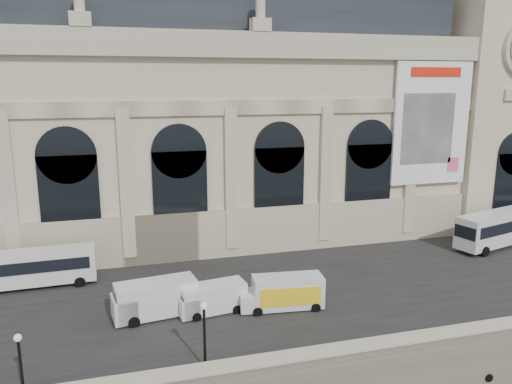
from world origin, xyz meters
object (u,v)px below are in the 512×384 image
box_truck (283,293)px  lamp_right (205,336)px  lamp_left (21,369)px  bus_left (28,268)px  van_c (151,300)px  van_b (209,299)px  bus_right (504,226)px

box_truck → lamp_right: bearing=-137.5°
box_truck → lamp_left: bearing=-157.2°
bus_left → van_c: bus_left is taller
van_c → lamp_right: size_ratio=1.46×
bus_left → lamp_left: bearing=-82.4°
lamp_right → bus_left: bearing=127.2°
lamp_left → lamp_right: size_ratio=0.94×
van_c → lamp_left: size_ratio=1.55×
box_truck → lamp_right: lamp_right is taller
box_truck → van_b: bearing=172.6°
van_b → lamp_right: bearing=-102.1°
bus_left → lamp_left: lamp_left is taller
box_truck → lamp_right: size_ratio=1.51×
bus_right → lamp_right: size_ratio=2.98×
van_b → lamp_left: size_ratio=1.30×
bus_right → van_b: bearing=-167.4°
van_b → lamp_right: size_ratio=1.22×
bus_right → van_c: (-37.90, -7.00, -0.73)m
box_truck → lamp_left: lamp_left is taller
van_b → van_c: (-4.28, 0.52, 0.23)m
bus_left → bus_right: bearing=-1.7°
lamp_right → van_c: bearing=108.5°
bus_left → lamp_left: size_ratio=2.69×
bus_right → lamp_right: 38.28m
bus_right → van_b: (-33.62, -7.52, -0.96)m
box_truck → van_c: bearing=172.8°
bus_left → box_truck: 22.05m
van_c → lamp_left: 11.48m
bus_left → bus_right: 47.72m
van_b → lamp_right: 7.71m
bus_left → van_b: size_ratio=2.07×
lamp_left → box_truck: bearing=22.8°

